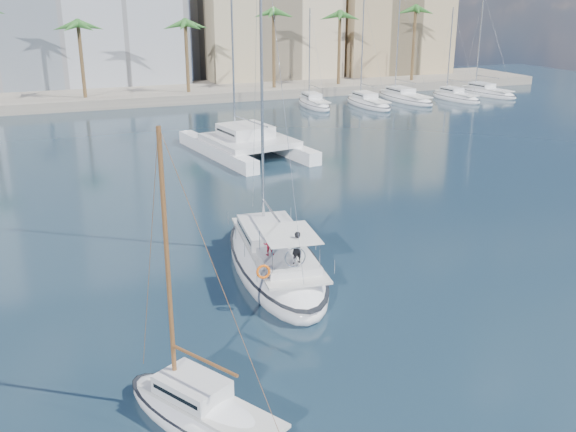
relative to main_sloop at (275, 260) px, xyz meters
name	(u,v)px	position (x,y,z in m)	size (l,w,h in m)	color
ground	(326,279)	(1.93, -1.88, -0.55)	(160.00, 160.00, 0.00)	black
quay	(133,95)	(1.93, 59.12, 0.05)	(120.00, 14.00, 1.20)	gray
building_beige	(266,17)	(23.93, 68.12, 9.45)	(20.00, 14.00, 20.00)	#C1AC8A
building_tan_right	(388,22)	(43.93, 66.12, 8.45)	(18.00, 12.00, 18.00)	tan
palm_centre	(132,20)	(1.93, 55.12, 9.73)	(3.60, 3.60, 12.30)	brown
palm_right	(378,16)	(35.93, 55.12, 9.73)	(3.60, 3.60, 12.30)	brown
main_sloop	(275,260)	(0.00, 0.00, 0.00)	(5.54, 13.01, 18.72)	white
small_sloop	(207,416)	(-6.32, -10.73, -0.16)	(5.47, 7.23, 10.16)	white
catamaran	(246,140)	(6.45, 24.44, 0.64)	(8.94, 14.69, 19.89)	white
seagull	(265,220)	(1.35, 5.26, 0.26)	(0.94, 0.40, 0.17)	silver
moored_yacht_a	(314,107)	(21.93, 45.12, -0.55)	(2.72, 9.35, 11.90)	white
moored_yacht_b	(368,106)	(28.43, 43.12, -0.55)	(3.14, 10.78, 13.72)	white
moored_yacht_c	(405,101)	(34.93, 45.12, -0.55)	(3.55, 12.21, 15.54)	white
moored_yacht_d	(455,100)	(41.43, 43.12, -0.55)	(2.72, 9.35, 11.90)	white
moored_yacht_e	(486,95)	(47.93, 45.12, -0.55)	(3.14, 10.78, 13.72)	white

